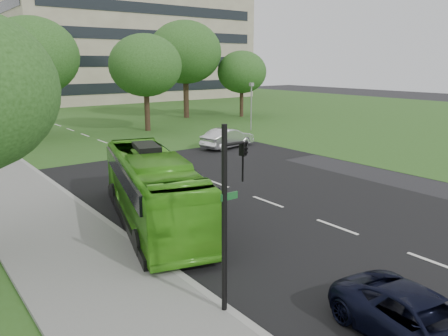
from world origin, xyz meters
The scene contains 12 objects.
ground centered at (0.00, 0.00, 0.00)m, with size 160.00×160.00×0.00m, color black.
street_surfaces centered at (-0.38, 22.75, 0.03)m, with size 120.00×120.00×0.15m.
office_building centered at (21.96, 61.96, 12.50)m, with size 40.10×20.10×25.00m.
tree_park_b centered at (-3.40, 27.62, 6.81)m, with size 7.70×7.70×10.09m.
tree_park_c centered at (5.74, 25.05, 6.04)m, with size 6.70×6.70×8.90m.
tree_park_d centered at (14.07, 31.42, 7.43)m, with size 8.30×8.30×10.97m.
tree_park_e centered at (19.87, 28.30, 5.22)m, with size 5.77×5.77×7.69m.
bus centered at (-5.43, 2.89, 1.41)m, with size 2.37×10.13×2.82m, color #4DAF20.
sedan centered at (6.59, 13.68, 0.75)m, with size 1.58×4.53×1.49m, color silver.
suv centered at (-4.48, -8.00, 0.62)m, with size 2.06×4.47×1.24m, color black.
traffic_light centered at (-7.05, -4.20, 2.89)m, with size 0.80×0.24×4.92m.
camera_pole centered at (13.69, 19.30, 2.89)m, with size 0.39×0.34×4.48m.
Camera 1 is at (-13.23, -12.19, 6.29)m, focal length 35.00 mm.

